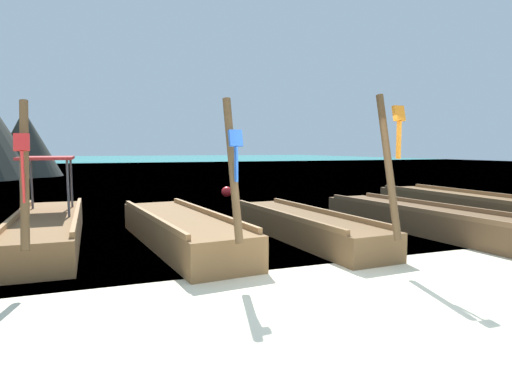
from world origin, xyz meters
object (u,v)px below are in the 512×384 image
object	(u,v)px
longtail_boat_turquoise_ribbon	(423,219)
mooring_buoy_near	(227,192)
longtail_boat_orange_ribbon	(304,226)
longtail_boat_blue_ribbon	(181,230)
longtail_boat_pink_ribbon	(465,206)
longtail_boat_red_ribbon	(48,228)

from	to	relation	value
longtail_boat_turquoise_ribbon	mooring_buoy_near	size ratio (longest dim) A/B	14.59
longtail_boat_orange_ribbon	longtail_boat_blue_ribbon	bearing A→B (deg)	173.94
longtail_boat_pink_ribbon	mooring_buoy_near	xyz separation A→B (m)	(-4.88, 7.53, -0.11)
longtail_boat_blue_ribbon	longtail_boat_pink_ribbon	bearing A→B (deg)	5.49
mooring_buoy_near	longtail_boat_turquoise_ribbon	bearing A→B (deg)	-75.91
longtail_boat_red_ribbon	longtail_boat_orange_ribbon	size ratio (longest dim) A/B	1.07
longtail_boat_blue_ribbon	longtail_boat_pink_ribbon	world-z (taller)	longtail_boat_blue_ribbon
longtail_boat_orange_ribbon	mooring_buoy_near	world-z (taller)	longtail_boat_orange_ribbon
longtail_boat_pink_ribbon	mooring_buoy_near	world-z (taller)	longtail_boat_pink_ribbon
longtail_boat_red_ribbon	longtail_boat_turquoise_ribbon	size ratio (longest dim) A/B	0.95
longtail_boat_red_ribbon	longtail_boat_pink_ribbon	distance (m)	11.00
longtail_boat_blue_ribbon	mooring_buoy_near	size ratio (longest dim) A/B	12.88
longtail_boat_pink_ribbon	longtail_boat_turquoise_ribbon	bearing A→B (deg)	-154.31
longtail_boat_orange_ribbon	longtail_boat_pink_ribbon	distance (m)	5.89
longtail_boat_turquoise_ribbon	longtail_boat_blue_ribbon	bearing A→B (deg)	175.35
longtail_boat_red_ribbon	longtail_boat_pink_ribbon	world-z (taller)	longtail_boat_red_ribbon
longtail_boat_turquoise_ribbon	mooring_buoy_near	bearing A→B (deg)	104.09
longtail_boat_orange_ribbon	longtail_boat_pink_ribbon	world-z (taller)	longtail_boat_orange_ribbon
longtail_boat_orange_ribbon	longtail_boat_red_ribbon	bearing A→B (deg)	165.45
longtail_boat_blue_ribbon	longtail_boat_red_ribbon	bearing A→B (deg)	157.24
longtail_boat_pink_ribbon	longtail_boat_blue_ribbon	bearing A→B (deg)	-174.51
longtail_boat_blue_ribbon	mooring_buoy_near	world-z (taller)	longtail_boat_blue_ribbon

